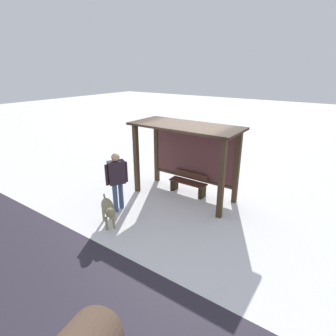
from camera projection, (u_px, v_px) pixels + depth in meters
The scene contains 6 objects.
ground_plane at pixel (184, 196), 8.90m from camera, with size 60.00×60.00×0.00m, color white.
bus_shelter at pixel (189, 145), 8.49m from camera, with size 3.43×1.50×2.38m.
bench_left_inside at pixel (188, 184), 9.00m from camera, with size 1.29×0.39×0.71m.
person_walking at pixel (117, 177), 7.69m from camera, with size 0.46×0.61×1.77m.
dog at pixel (108, 208), 7.05m from camera, with size 0.98×0.73×0.74m.
road_strip at pixel (22, 310), 4.72m from camera, with size 36.00×4.14×0.01m, color #2E2834.
Camera 1 is at (4.14, -6.87, 4.00)m, focal length 28.68 mm.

